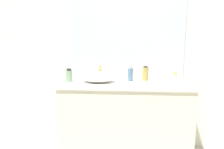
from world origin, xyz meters
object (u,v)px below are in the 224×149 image
Objects in this scene: soap_dispenser at (130,74)px; lotion_bottle at (174,79)px; perfume_bottle at (69,76)px; sink_basin at (98,77)px; spray_can at (145,74)px.

lotion_bottle is (0.45, -0.12, -0.03)m from soap_dispenser.
soap_dispenser is 1.30× the size of perfume_bottle.
spray_can is (0.52, 0.14, 0.02)m from sink_basin.
soap_dispenser reaches higher than lotion_bottle.
soap_dispenser is 0.18m from spray_can.
perfume_bottle is at bearing 178.70° from sink_basin.
soap_dispenser is 1.16× the size of spray_can.
spray_can is at bearing 14.88° from sink_basin.
spray_can is at bearing 15.96° from soap_dispenser.
sink_basin is at bearing 177.53° from lotion_bottle.
spray_can is (0.84, 0.13, 0.01)m from perfume_bottle.
perfume_bottle reaches higher than sink_basin.
lotion_bottle is at bearing -2.13° from perfume_bottle.
soap_dispenser is at bearing 6.96° from perfume_bottle.
lotion_bottle is 0.33m from spray_can.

